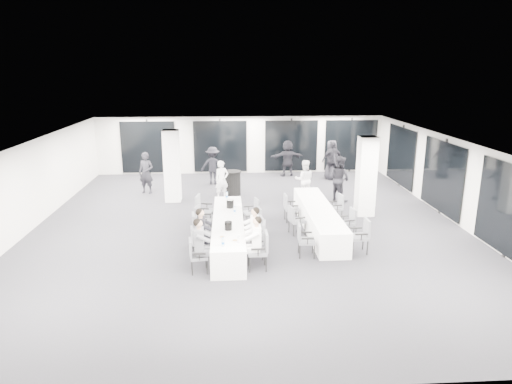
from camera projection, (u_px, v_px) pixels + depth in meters
room at (272, 177)px, 15.88m from camera, size 14.04×16.04×2.84m
column_left at (172, 166)px, 17.67m from camera, size 0.60×0.60×2.80m
column_right at (366, 176)px, 15.97m from camera, size 0.60×0.60×2.80m
banquet_table_main at (228, 231)px, 13.55m from camera, size 0.90×5.00×0.75m
banquet_table_side at (318, 218)px, 14.73m from camera, size 0.90×5.00×0.75m
cocktail_table at (233, 183)px, 18.74m from camera, size 0.72×0.72×1.00m
chair_main_left_near at (196, 254)px, 11.58m from camera, size 0.50×0.54×0.90m
chair_main_left_second at (198, 241)px, 12.39m from camera, size 0.54×0.57×0.91m
chair_main_left_mid at (199, 228)px, 13.15m from camera, size 0.58×0.63×1.04m
chair_main_left_fourth at (201, 219)px, 14.16m from camera, size 0.57×0.60×0.94m
chair_main_left_far at (202, 209)px, 15.01m from camera, size 0.61×0.65×1.04m
chair_main_right_near at (261, 248)px, 11.76m from camera, size 0.51×0.58×1.01m
chair_main_right_second at (259, 237)px, 12.51m from camera, size 0.58×0.62×1.02m
chair_main_right_mid at (257, 230)px, 13.16m from camera, size 0.54×0.58×0.94m
chair_main_right_fourth at (255, 221)px, 14.01m from camera, size 0.55×0.59×0.94m
chair_main_right_far at (253, 210)px, 15.07m from camera, size 0.56×0.58×0.91m
chair_side_left_near at (304, 238)px, 12.58m from camera, size 0.50×0.55×0.93m
chair_side_left_mid at (295, 218)px, 14.28m from camera, size 0.56×0.58×0.91m
chair_side_left_far at (289, 206)px, 15.47m from camera, size 0.50×0.56×0.95m
chair_side_right_near at (362, 234)px, 12.82m from camera, size 0.51×0.57×0.99m
chair_side_right_mid at (349, 220)px, 14.14m from camera, size 0.50×0.54×0.88m
chair_side_right_far at (337, 205)px, 15.65m from camera, size 0.51×0.55×0.89m
seated_guest_a at (202, 242)px, 11.52m from camera, size 0.50×0.38×1.44m
seated_guest_b at (203, 231)px, 12.34m from camera, size 0.50×0.38×1.44m
seated_guest_c at (254, 240)px, 11.69m from camera, size 0.50×0.38×1.44m
seated_guest_d at (252, 229)px, 12.45m from camera, size 0.50×0.38×1.44m
standing_guest_a at (222, 177)px, 18.08m from camera, size 0.80×0.74×1.75m
standing_guest_b at (304, 177)px, 18.08m from camera, size 0.89×0.58×1.78m
standing_guest_c at (213, 163)px, 20.39m from camera, size 1.29×0.75×1.91m
standing_guest_d at (332, 158)px, 21.17m from camera, size 1.39×1.07×2.10m
standing_guest_e at (331, 157)px, 21.29m from camera, size 0.84×1.12×2.07m
standing_guest_f at (287, 156)px, 21.93m from camera, size 1.91×0.99×1.98m
standing_guest_g at (146, 170)px, 18.86m from camera, size 0.85×0.75×1.96m
standing_guest_h at (340, 176)px, 17.80m from camera, size 1.03×1.14×2.02m
ice_bucket_near at (228, 226)px, 12.55m from camera, size 0.21×0.21×0.24m
ice_bucket_far at (230, 204)px, 14.54m from camera, size 0.24×0.24×0.27m
water_bottle_a at (223, 242)px, 11.38m from camera, size 0.07×0.07×0.23m
water_bottle_b at (235, 210)px, 13.98m from camera, size 0.07×0.07×0.21m
water_bottle_c at (227, 196)px, 15.50m from camera, size 0.08×0.08×0.24m
plate_a at (222, 237)px, 12.02m from camera, size 0.19×0.19×0.03m
plate_b at (235, 240)px, 11.78m from camera, size 0.21×0.21×0.03m
plate_c at (227, 224)px, 13.01m from camera, size 0.20×0.20×0.03m
wine_glass at (238, 237)px, 11.63m from camera, size 0.08×0.08×0.20m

